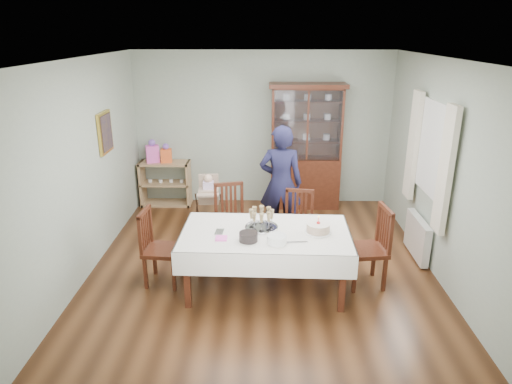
{
  "coord_description": "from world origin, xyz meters",
  "views": [
    {
      "loc": [
        0.02,
        -5.49,
        3.02
      ],
      "look_at": [
        -0.08,
        0.2,
        0.99
      ],
      "focal_mm": 32.0,
      "sensor_mm": 36.0,
      "label": 1
    }
  ],
  "objects_px": {
    "chair_far_right": "(297,237)",
    "birthday_cake": "(318,228)",
    "chair_far_left": "(232,233)",
    "chair_end_right": "(366,262)",
    "china_cabinet": "(306,145)",
    "gift_bag_orange": "(166,154)",
    "woman": "(281,183)",
    "high_chair": "(209,209)",
    "champagne_tray": "(261,222)",
    "gift_bag_pink": "(153,152)",
    "chair_end_left": "(162,261)",
    "dining_table": "(265,260)",
    "sideboard": "(166,183)"
  },
  "relations": [
    {
      "from": "china_cabinet",
      "to": "sideboard",
      "type": "height_order",
      "value": "china_cabinet"
    },
    {
      "from": "woman",
      "to": "chair_far_left",
      "type": "bearing_deg",
      "value": 37.0
    },
    {
      "from": "chair_far_left",
      "to": "high_chair",
      "type": "bearing_deg",
      "value": 105.05
    },
    {
      "from": "high_chair",
      "to": "chair_far_right",
      "type": "bearing_deg",
      "value": -35.32
    },
    {
      "from": "chair_far_right",
      "to": "chair_end_right",
      "type": "distance_m",
      "value": 1.11
    },
    {
      "from": "china_cabinet",
      "to": "chair_end_left",
      "type": "distance_m",
      "value": 3.46
    },
    {
      "from": "chair_far_right",
      "to": "woman",
      "type": "height_order",
      "value": "woman"
    },
    {
      "from": "champagne_tray",
      "to": "birthday_cake",
      "type": "xyz_separation_m",
      "value": [
        0.67,
        -0.12,
        -0.02
      ]
    },
    {
      "from": "champagne_tray",
      "to": "gift_bag_pink",
      "type": "distance_m",
      "value": 3.34
    },
    {
      "from": "sideboard",
      "to": "gift_bag_orange",
      "type": "height_order",
      "value": "gift_bag_orange"
    },
    {
      "from": "china_cabinet",
      "to": "woman",
      "type": "height_order",
      "value": "china_cabinet"
    },
    {
      "from": "woman",
      "to": "gift_bag_pink",
      "type": "xyz_separation_m",
      "value": [
        -2.21,
        1.36,
        0.11
      ]
    },
    {
      "from": "chair_far_right",
      "to": "woman",
      "type": "relative_size",
      "value": 0.53
    },
    {
      "from": "dining_table",
      "to": "gift_bag_orange",
      "type": "relative_size",
      "value": 5.94
    },
    {
      "from": "chair_far_left",
      "to": "gift_bag_orange",
      "type": "distance_m",
      "value": 2.33
    },
    {
      "from": "chair_far_right",
      "to": "high_chair",
      "type": "distance_m",
      "value": 1.55
    },
    {
      "from": "chair_end_right",
      "to": "high_chair",
      "type": "distance_m",
      "value": 2.65
    },
    {
      "from": "gift_bag_orange",
      "to": "high_chair",
      "type": "bearing_deg",
      "value": -52.42
    },
    {
      "from": "dining_table",
      "to": "champagne_tray",
      "type": "distance_m",
      "value": 0.47
    },
    {
      "from": "dining_table",
      "to": "chair_end_right",
      "type": "bearing_deg",
      "value": 5.86
    },
    {
      "from": "high_chair",
      "to": "gift_bag_pink",
      "type": "height_order",
      "value": "gift_bag_pink"
    },
    {
      "from": "chair_end_left",
      "to": "woman",
      "type": "relative_size",
      "value": 0.55
    },
    {
      "from": "dining_table",
      "to": "chair_end_left",
      "type": "xyz_separation_m",
      "value": [
        -1.29,
        0.13,
        -0.1
      ]
    },
    {
      "from": "chair_end_left",
      "to": "sideboard",
      "type": "bearing_deg",
      "value": 15.53
    },
    {
      "from": "sideboard",
      "to": "chair_end_left",
      "type": "bearing_deg",
      "value": -79.51
    },
    {
      "from": "sideboard",
      "to": "chair_far_left",
      "type": "height_order",
      "value": "chair_far_left"
    },
    {
      "from": "chair_far_left",
      "to": "chair_far_right",
      "type": "height_order",
      "value": "chair_far_left"
    },
    {
      "from": "chair_far_left",
      "to": "chair_end_right",
      "type": "height_order",
      "value": "chair_end_right"
    },
    {
      "from": "china_cabinet",
      "to": "high_chair",
      "type": "xyz_separation_m",
      "value": [
        -1.58,
        -1.13,
        -0.76
      ]
    },
    {
      "from": "chair_far_left",
      "to": "sideboard",
      "type": "bearing_deg",
      "value": 111.18
    },
    {
      "from": "chair_far_left",
      "to": "chair_end_right",
      "type": "distance_m",
      "value": 1.93
    },
    {
      "from": "china_cabinet",
      "to": "chair_end_right",
      "type": "xyz_separation_m",
      "value": [
        0.55,
        -2.7,
        -0.82
      ]
    },
    {
      "from": "dining_table",
      "to": "chair_end_right",
      "type": "distance_m",
      "value": 1.26
    },
    {
      "from": "chair_far_right",
      "to": "high_chair",
      "type": "bearing_deg",
      "value": 158.06
    },
    {
      "from": "woman",
      "to": "gift_bag_orange",
      "type": "distance_m",
      "value": 2.4
    },
    {
      "from": "chair_far_right",
      "to": "birthday_cake",
      "type": "bearing_deg",
      "value": -70.67
    },
    {
      "from": "dining_table",
      "to": "gift_bag_pink",
      "type": "height_order",
      "value": "gift_bag_pink"
    },
    {
      "from": "woman",
      "to": "birthday_cake",
      "type": "xyz_separation_m",
      "value": [
        0.39,
        -1.49,
        -0.05
      ]
    },
    {
      "from": "dining_table",
      "to": "gift_bag_orange",
      "type": "bearing_deg",
      "value": 121.66
    },
    {
      "from": "chair_end_right",
      "to": "high_chair",
      "type": "height_order",
      "value": "chair_end_right"
    },
    {
      "from": "china_cabinet",
      "to": "gift_bag_orange",
      "type": "height_order",
      "value": "china_cabinet"
    },
    {
      "from": "sideboard",
      "to": "chair_far_left",
      "type": "distance_m",
      "value": 2.28
    },
    {
      "from": "woman",
      "to": "high_chair",
      "type": "bearing_deg",
      "value": -9.07
    },
    {
      "from": "high_chair",
      "to": "birthday_cake",
      "type": "bearing_deg",
      "value": -53.19
    },
    {
      "from": "champagne_tray",
      "to": "chair_end_left",
      "type": "bearing_deg",
      "value": 179.0
    },
    {
      "from": "woman",
      "to": "chair_end_right",
      "type": "bearing_deg",
      "value": 129.78
    },
    {
      "from": "chair_far_left",
      "to": "woman",
      "type": "relative_size",
      "value": 0.56
    },
    {
      "from": "birthday_cake",
      "to": "gift_bag_orange",
      "type": "distance_m",
      "value": 3.7
    },
    {
      "from": "dining_table",
      "to": "birthday_cake",
      "type": "xyz_separation_m",
      "value": [
        0.62,
        -0.01,
        0.43
      ]
    },
    {
      "from": "high_chair",
      "to": "woman",
      "type": "bearing_deg",
      "value": -15.77
    }
  ]
}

